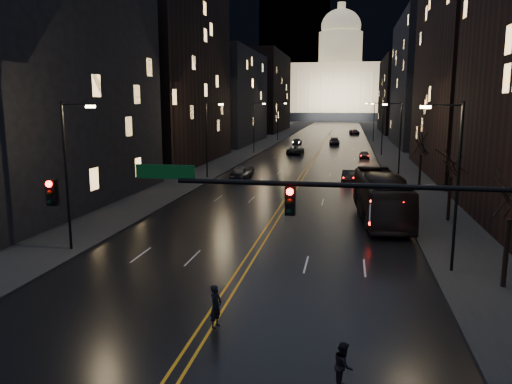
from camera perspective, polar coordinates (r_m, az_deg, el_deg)
The scene contains 37 objects.
ground at distance 19.73m, azimuth -6.88°, elevation -16.80°, with size 900.00×900.00×0.00m, color black.
road at distance 147.11m, azimuth 8.39°, elevation 6.62°, with size 20.00×320.00×0.02m, color black.
sidewalk_left at distance 148.28m, azimuth 2.95°, elevation 6.77°, with size 8.00×320.00×0.16m, color black.
sidewalk_right at distance 147.26m, azimuth 13.88°, elevation 6.46°, with size 8.00×320.00×0.16m, color black.
center_line at distance 147.11m, azimuth 8.39°, elevation 6.62°, with size 0.62×320.00×0.01m, color orange.
building_left_near at distance 46.92m, azimuth -24.33°, elevation 11.84°, with size 12.00×28.00×22.00m, color black.
building_left_mid at distance 75.67m, azimuth -10.28°, elevation 13.88°, with size 12.00×30.00×28.00m, color black.
building_left_far at distance 111.90m, azimuth -3.24°, elevation 10.73°, with size 12.00×34.00×20.00m, color black.
building_left_dist at distance 158.98m, azimuth 0.92°, elevation 11.31°, with size 12.00×40.00×24.00m, color black.
building_right_tall at distance 69.28m, azimuth 24.59°, elevation 17.67°, with size 12.00×30.00×38.00m, color black.
building_right_mid at distance 109.93m, azimuth 19.03°, elevation 11.78°, with size 12.00×34.00×26.00m, color black.
building_right_dist at distance 157.53m, azimuth 16.43°, elevation 10.55°, with size 12.00×40.00×22.00m, color black.
mountain_ridge at distance 402.18m, azimuth 16.08°, elevation 17.83°, with size 520.00×60.00×130.00m, color black.
capitol at distance 266.92m, azimuth 9.50°, elevation 11.83°, with size 90.00×50.00×58.50m.
traffic_signal at distance 17.18m, azimuth 11.93°, elevation -2.91°, with size 17.29×0.45×7.00m.
streetlamp_right_near at distance 27.56m, azimuth 21.70°, elevation 1.45°, with size 2.13×0.25×9.00m.
streetlamp_left_near at distance 31.50m, azimuth -20.61°, elevation 2.53°, with size 2.13×0.25×9.00m.
streetlamp_right_mid at distance 57.13m, azimuth 15.97°, elevation 5.95°, with size 2.13×0.25×9.00m.
streetlamp_left_mid at distance 59.14m, azimuth -5.50°, elevation 6.42°, with size 2.13×0.25×9.00m.
streetlamp_right_far at distance 87.00m, azimuth 14.14°, elevation 7.36°, with size 2.13×0.25×9.00m.
streetlamp_left_far at distance 88.33m, azimuth -0.12°, elevation 7.70°, with size 2.13×0.25×9.00m.
streetlamp_right_dist at distance 116.93m, azimuth 13.24°, elevation 8.05°, with size 2.13×0.25×9.00m.
streetlamp_left_dist at distance 117.92m, azimuth 2.58°, elevation 8.32°, with size 2.13×0.25×9.00m.
tree_right_near at distance 26.26m, azimuth 27.13°, elevation -0.59°, with size 2.40×2.40×6.65m.
tree_right_mid at distance 39.73m, azimuth 21.46°, elevation 3.13°, with size 2.40×2.40×6.65m.
tree_right_far at distance 55.44m, azimuth 18.39°, elevation 5.13°, with size 2.40×2.40×6.65m.
bus at distance 39.38m, azimuth 14.09°, elevation -0.56°, with size 3.01×12.86×3.58m, color black.
oncoming_car_a at distance 58.49m, azimuth -1.77°, elevation 2.20°, with size 1.87×4.65×1.59m, color black.
oncoming_car_b at distance 61.38m, azimuth -1.22°, elevation 2.48°, with size 1.46×4.19×1.38m, color black.
oncoming_car_c at distance 87.54m, azimuth 4.55°, elevation 4.80°, with size 2.48×5.38×1.50m, color black.
oncoming_car_d at distance 107.37m, azimuth 4.72°, elevation 5.76°, with size 1.89×4.64×1.35m, color black.
receding_car_a at distance 57.99m, azimuth 10.53°, elevation 1.83°, with size 1.41×4.04×1.33m, color black.
receding_car_b at distance 81.86m, azimuth 12.27°, elevation 4.18°, with size 1.58×3.94×1.34m, color black.
receding_car_c at distance 107.59m, azimuth 8.94°, elevation 5.72°, with size 2.14×5.26×1.53m, color black.
receding_car_d at distance 143.69m, azimuth 11.17°, elevation 6.75°, with size 2.53×5.49×1.53m, color black.
pedestrian_a at distance 20.52m, azimuth -4.62°, elevation -12.90°, with size 0.65×0.43×1.78m, color black.
pedestrian_b at distance 16.85m, azimuth 9.96°, elevation -18.92°, with size 0.75×0.41×1.55m, color black.
Camera 1 is at (5.39, -16.74, 8.93)m, focal length 35.00 mm.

